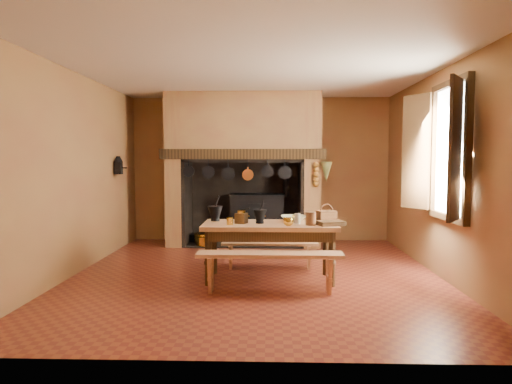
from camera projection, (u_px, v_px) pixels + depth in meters
floor at (256, 274)px, 6.33m from camera, size 5.50×5.50×0.00m
ceiling at (256, 70)px, 6.13m from camera, size 5.50×5.50×0.00m
back_wall at (260, 169)px, 8.97m from camera, size 5.00×0.02×2.80m
wall_left at (76, 173)px, 6.31m from camera, size 0.02×5.50×2.80m
wall_right at (441, 174)px, 6.15m from camera, size 0.02×5.50×2.80m
wall_front at (245, 184)px, 3.49m from camera, size 5.00×0.02×2.80m
chimney_breast at (244, 148)px, 8.51m from camera, size 2.95×0.96×2.80m
iron_range at (258, 218)px, 8.74m from camera, size 1.12×0.55×1.60m
hearth_pans at (204, 239)px, 8.57m from camera, size 0.51×0.62×0.20m
hanging_pans at (240, 173)px, 8.05m from camera, size 1.92×0.29×0.27m
onion_string at (316, 175)px, 7.99m from camera, size 0.12×0.10×0.46m
herb_bunch at (326, 172)px, 7.98m from camera, size 0.20×0.20×0.35m
window at (441, 151)px, 5.74m from camera, size 0.39×1.75×1.76m
wall_coffee_mill at (118, 164)px, 7.84m from camera, size 0.23×0.16×0.31m
work_table at (270, 232)px, 5.99m from camera, size 1.75×0.78×0.76m
bench_front at (270, 263)px, 5.41m from camera, size 1.73×0.30×0.49m
bench_back at (270, 249)px, 6.62m from camera, size 1.40×0.24×0.39m
mortar_large at (215, 213)px, 6.19m from camera, size 0.20×0.20×0.35m
mortar_small at (260, 216)px, 5.95m from camera, size 0.18×0.18×0.31m
coffee_grinder at (241, 217)px, 5.96m from camera, size 0.20×0.17×0.21m
brass_mug_a at (230, 221)px, 5.83m from camera, size 0.11×0.11×0.09m
brass_mug_b at (295, 218)px, 6.13m from camera, size 0.10×0.10×0.09m
mixing_bowl at (293, 219)px, 6.12m from camera, size 0.35×0.35×0.08m
stoneware_crock at (311, 219)px, 5.78m from camera, size 0.16×0.16×0.17m
glass_jar at (297, 219)px, 5.91m from camera, size 0.09×0.09×0.14m
wicker_basket at (326, 215)px, 6.23m from camera, size 0.29×0.24×0.23m
wooden_tray at (331, 223)px, 5.78m from camera, size 0.38×0.32×0.06m
brass_cup at (288, 222)px, 5.73m from camera, size 0.15×0.15×0.10m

